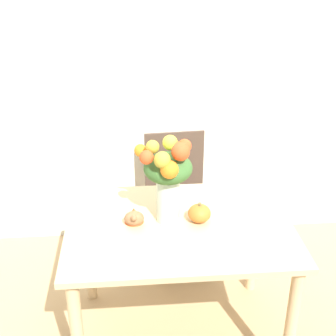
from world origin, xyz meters
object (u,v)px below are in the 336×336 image
(flower_vase, at_px, (168,175))
(dining_chair_near_window, at_px, (177,198))
(pumpkin, at_px, (199,213))
(turkey_figurine, at_px, (134,216))

(flower_vase, xyz_separation_m, dining_chair_near_window, (0.12, 0.70, -0.53))
(dining_chair_near_window, bearing_deg, flower_vase, -103.67)
(dining_chair_near_window, bearing_deg, pumpkin, -90.96)
(pumpkin, bearing_deg, dining_chair_near_window, 92.77)
(turkey_figurine, bearing_deg, dining_chair_near_window, 67.57)
(flower_vase, xyz_separation_m, pumpkin, (0.16, -0.02, -0.21))
(pumpkin, distance_m, turkey_figurine, 0.33)
(flower_vase, distance_m, pumpkin, 0.27)
(flower_vase, height_order, turkey_figurine, flower_vase)
(pumpkin, relative_size, dining_chair_near_window, 0.13)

